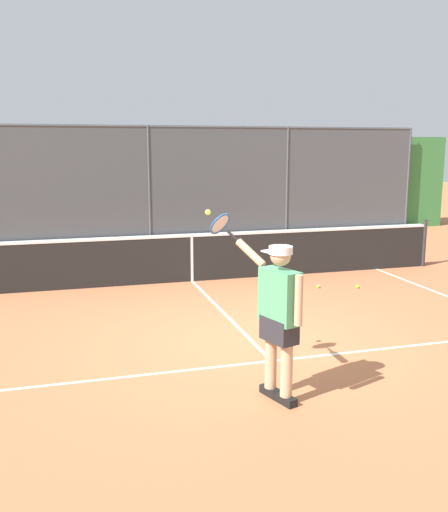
% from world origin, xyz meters
% --- Properties ---
extents(ground_plane, '(60.00, 60.00, 0.00)m').
position_xyz_m(ground_plane, '(0.00, 0.00, 0.00)').
color(ground_plane, '#B76B42').
extents(court_line_markings, '(8.47, 8.30, 0.01)m').
position_xyz_m(court_line_markings, '(0.00, 1.24, 0.00)').
color(court_line_markings, white).
rests_on(court_line_markings, ground).
extents(fence_backdrop, '(20.01, 1.37, 3.27)m').
position_xyz_m(fence_backdrop, '(0.00, -9.75, 1.49)').
color(fence_backdrop, '#474C51').
rests_on(fence_backdrop, ground).
extents(tennis_net, '(10.89, 0.09, 1.07)m').
position_xyz_m(tennis_net, '(0.00, -3.71, 0.49)').
color(tennis_net, '#2D2D2D').
rests_on(tennis_net, ground).
extents(tennis_player, '(0.78, 1.27, 1.98)m').
position_xyz_m(tennis_player, '(0.35, 1.89, 1.00)').
color(tennis_player, black).
rests_on(tennis_player, ground).
extents(tennis_ball_near_net, '(0.07, 0.07, 0.07)m').
position_xyz_m(tennis_ball_near_net, '(-2.22, -2.49, 0.03)').
color(tennis_ball_near_net, '#C1D138').
rests_on(tennis_ball_near_net, ground).
extents(tennis_ball_near_baseline, '(0.07, 0.07, 0.07)m').
position_xyz_m(tennis_ball_near_baseline, '(-2.94, -2.26, 0.03)').
color(tennis_ball_near_baseline, '#CCDB33').
rests_on(tennis_ball_near_baseline, ground).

